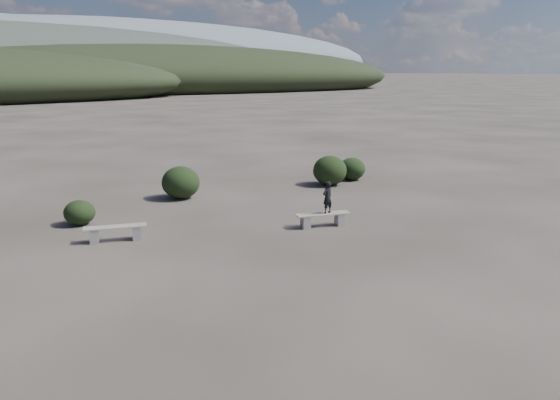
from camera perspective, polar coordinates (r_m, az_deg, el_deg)
ground at (r=13.00m, az=8.22°, el=-7.79°), size 1200.00×1200.00×0.00m
bench_left at (r=15.95m, az=-16.81°, el=-3.22°), size 1.75×0.79×0.43m
bench_right at (r=16.71m, az=4.49°, el=-1.95°), size 1.71×0.74×0.42m
seated_person at (r=16.60m, az=4.98°, el=0.28°), size 0.40×0.30×0.98m
shrub_a at (r=17.94m, az=-20.22°, el=-1.24°), size 0.95×0.95×0.77m
shrub_b at (r=20.60m, az=-10.33°, el=1.82°), size 1.41×1.41×1.21m
shrub_d at (r=22.74m, az=5.23°, el=3.09°), size 1.40×1.40×1.23m
shrub_e at (r=23.97m, az=7.53°, el=3.25°), size 1.16×1.16×0.97m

